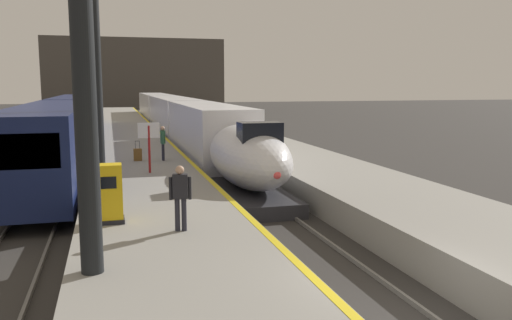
# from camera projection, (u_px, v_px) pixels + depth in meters

# --- Properties ---
(platform_left) EXTENTS (4.80, 110.00, 1.05)m
(platform_left) POSITION_uv_depth(u_px,v_px,m) (135.00, 153.00, 32.93)
(platform_left) COLOR gray
(platform_left) RESTS_ON ground
(platform_right) EXTENTS (4.80, 110.00, 1.05)m
(platform_right) POSITION_uv_depth(u_px,v_px,m) (259.00, 149.00, 35.07)
(platform_right) COLOR gray
(platform_right) RESTS_ON ground
(platform_left_safety_stripe) EXTENTS (0.20, 107.80, 0.01)m
(platform_left_safety_stripe) POSITION_uv_depth(u_px,v_px,m) (171.00, 143.00, 33.46)
(platform_left_safety_stripe) COLOR yellow
(platform_left_safety_stripe) RESTS_ON platform_left
(rail_main_left) EXTENTS (0.08, 110.00, 0.12)m
(rail_main_left) POSITION_uv_depth(u_px,v_px,m) (182.00, 153.00, 36.49)
(rail_main_left) COLOR slate
(rail_main_left) RESTS_ON ground
(rail_main_right) EXTENTS (0.08, 110.00, 0.12)m
(rail_main_right) POSITION_uv_depth(u_px,v_px,m) (203.00, 152.00, 36.89)
(rail_main_right) COLOR slate
(rail_main_right) RESTS_ON ground
(rail_secondary_left) EXTENTS (0.08, 110.00, 0.12)m
(rail_secondary_left) POSITION_uv_depth(u_px,v_px,m) (57.00, 157.00, 34.36)
(rail_secondary_left) COLOR slate
(rail_secondary_left) RESTS_ON ground
(rail_secondary_right) EXTENTS (0.08, 110.00, 0.12)m
(rail_secondary_right) POSITION_uv_depth(u_px,v_px,m) (81.00, 156.00, 34.75)
(rail_secondary_right) COLOR slate
(rail_secondary_right) RESTS_ON ground
(highspeed_train_main) EXTENTS (2.92, 57.81, 3.60)m
(highspeed_train_main) POSITION_uv_depth(u_px,v_px,m) (176.00, 118.00, 44.90)
(highspeed_train_main) COLOR silver
(highspeed_train_main) RESTS_ON ground
(regional_train_adjacent) EXTENTS (2.85, 36.60, 3.80)m
(regional_train_adjacent) POSITION_uv_depth(u_px,v_px,m) (67.00, 126.00, 33.34)
(regional_train_adjacent) COLOR #141E4C
(regional_train_adjacent) RESTS_ON ground
(station_column_mid) EXTENTS (4.00, 0.68, 9.54)m
(station_column_mid) POSITION_uv_depth(u_px,v_px,m) (94.00, 29.00, 19.44)
(station_column_mid) COLOR black
(station_column_mid) RESTS_ON platform_left
(passenger_near_edge) EXTENTS (0.23, 0.57, 1.69)m
(passenger_near_edge) POSITION_uv_depth(u_px,v_px,m) (163.00, 140.00, 25.88)
(passenger_near_edge) COLOR #23232D
(passenger_near_edge) RESTS_ON platform_left
(passenger_mid_platform) EXTENTS (0.56, 0.28, 1.69)m
(passenger_mid_platform) POSITION_uv_depth(u_px,v_px,m) (180.00, 193.00, 13.40)
(passenger_mid_platform) COLOR #23232D
(passenger_mid_platform) RESTS_ON platform_left
(rolling_suitcase) EXTENTS (0.40, 0.22, 0.98)m
(rolling_suitcase) POSITION_uv_depth(u_px,v_px,m) (138.00, 155.00, 25.86)
(rolling_suitcase) COLOR brown
(rolling_suitcase) RESTS_ON platform_left
(ticket_machine_yellow) EXTENTS (0.76, 0.62, 1.60)m
(ticket_machine_yellow) POSITION_uv_depth(u_px,v_px,m) (109.00, 196.00, 14.24)
(ticket_machine_yellow) COLOR yellow
(ticket_machine_yellow) RESTS_ON platform_left
(departure_info_board) EXTENTS (0.90, 0.10, 2.12)m
(departure_info_board) POSITION_uv_depth(u_px,v_px,m) (149.00, 137.00, 22.19)
(departure_info_board) COLOR maroon
(departure_info_board) RESTS_ON platform_left
(terminus_back_wall) EXTENTS (36.00, 2.00, 14.00)m
(terminus_back_wall) POSITION_uv_depth(u_px,v_px,m) (136.00, 73.00, 106.78)
(terminus_back_wall) COLOR #4C4742
(terminus_back_wall) RESTS_ON ground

